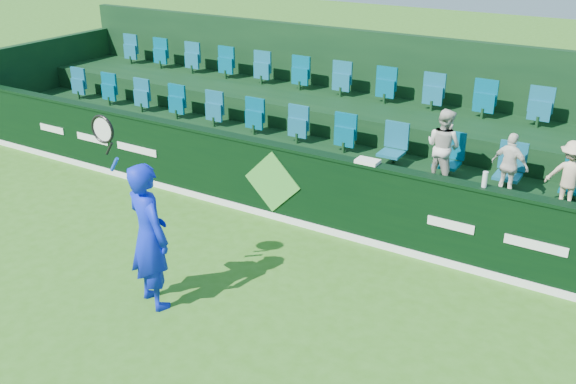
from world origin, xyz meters
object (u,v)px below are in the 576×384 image
Objects in this scene: tennis_player at (149,235)px; spectator_right at (570,176)px; spectator_left at (443,146)px; spectator_middle at (510,165)px; drinks_bottle at (485,179)px; towel at (368,161)px.

tennis_player is 2.51× the size of spectator_right.
spectator_left is 1.17× the size of spectator_right.
spectator_middle is at bearing -162.73° from spectator_left.
spectator_left is at bearing 131.15° from drinks_bottle.
spectator_right reaches higher than spectator_middle.
tennis_player is at bearing 65.19° from spectator_middle.
spectator_middle is 2.19m from towel.
towel is (-0.82, -1.12, -0.05)m from spectator_left.
spectator_left reaches higher than spectator_right.
towel is 1.80m from drinks_bottle.
spectator_middle is 2.91× the size of towel.
towel is (-1.89, -1.12, 0.06)m from spectator_middle.
spectator_left is 5.45× the size of drinks_bottle.
tennis_player is 4.93m from spectator_left.
spectator_middle is at bearing 49.87° from tennis_player.
drinks_bottle is at bearing 41.83° from tennis_player.
spectator_left is 1.39m from towel.
tennis_player is 6.14m from spectator_right.
spectator_left is at bearing 53.93° from towel.
drinks_bottle is (1.79, 0.00, 0.09)m from towel.
spectator_right reaches higher than drinks_bottle.
spectator_middle reaches higher than drinks_bottle.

